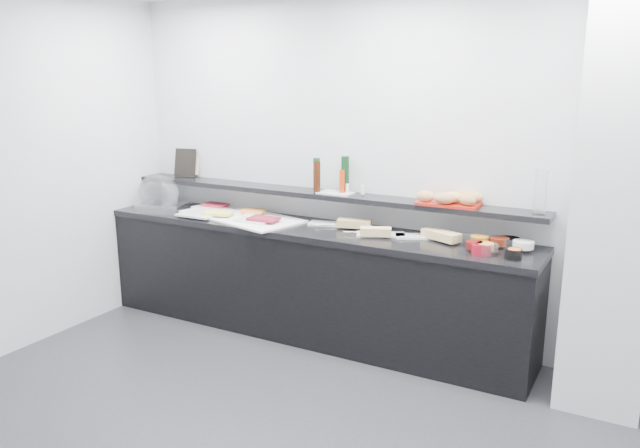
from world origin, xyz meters
The scene contains 54 objects.
back_wall centered at (0.00, 2.00, 1.35)m, with size 5.00×0.02×2.70m, color silver.
column centered at (1.50, 1.65, 1.35)m, with size 0.50×0.50×2.70m, color silver.
buffet_cabinet centered at (-0.70, 1.70, 0.42)m, with size 3.60×0.60×0.85m, color black.
counter_top centered at (-0.70, 1.70, 0.88)m, with size 3.62×0.62×0.05m, color black.
wall_shelf centered at (-0.70, 1.88, 1.13)m, with size 3.60×0.25×0.04m, color black.
cloche_base centered at (-2.21, 1.71, 0.92)m, with size 0.43×0.28×0.04m, color silver.
cloche_dome centered at (-2.25, 1.69, 1.03)m, with size 0.45×0.29×0.34m, color white.
linen_runner centered at (-1.34, 1.71, 0.91)m, with size 1.09×0.52×0.01m, color white.
platter_meat_a centered at (-1.72, 1.79, 0.92)m, with size 0.34×0.22×0.01m, color white.
food_meat_a centered at (-1.74, 1.86, 0.94)m, with size 0.22×0.14×0.02m, color maroon.
platter_salmon centered at (-1.36, 1.85, 0.92)m, with size 0.27×0.18×0.01m, color white.
food_salmon centered at (-1.29, 1.81, 0.94)m, with size 0.19×0.12×0.02m, color orange.
platter_cheese centered at (-1.67, 1.53, 0.92)m, with size 0.32×0.22×0.01m, color white.
food_cheese centered at (-1.50, 1.60, 0.94)m, with size 0.24×0.15×0.02m, color #F5F35F.
platter_meat_b centered at (-1.13, 1.58, 0.92)m, with size 0.29×0.19×0.01m, color white.
food_meat_b centered at (-1.05, 1.60, 0.94)m, with size 0.24×0.15×0.02m, color maroon.
sandwich_plate_left centered at (-0.56, 1.83, 0.91)m, with size 0.34×0.15×0.01m, color white.
sandwich_food_left centered at (-0.34, 1.80, 0.94)m, with size 0.26×0.10×0.06m, color tan.
tongs_left centered at (-0.57, 1.75, 0.92)m, with size 0.01×0.01×0.16m, color silver.
sandwich_plate_mid centered at (-0.08, 1.71, 0.91)m, with size 0.36×0.15×0.01m, color white.
sandwich_food_mid centered at (-0.09, 1.64, 0.94)m, with size 0.23×0.09×0.06m, color tan.
tongs_mid centered at (-0.26, 1.64, 0.92)m, with size 0.01×0.01×0.16m, color #BBBDC3.
sandwich_plate_right centered at (0.19, 1.79, 0.91)m, with size 0.33×0.14×0.01m, color white.
sandwich_food_right centered at (0.37, 1.77, 0.94)m, with size 0.29×0.11×0.06m, color tan.
tongs_right centered at (0.15, 1.72, 0.92)m, with size 0.01×0.01×0.16m, color #A9ACB0.
bowl_glass_fruit centered at (0.57, 1.76, 0.94)m, with size 0.15×0.15×0.07m, color silver.
fill_glass_fruit centered at (0.64, 1.77, 0.95)m, with size 0.13×0.13×0.05m, color orange.
bowl_black_jam centered at (0.84, 1.83, 0.94)m, with size 0.14×0.14×0.07m, color black.
fill_black_jam centered at (0.78, 1.79, 0.95)m, with size 0.13×0.13×0.05m, color #621B0E.
bowl_glass_cream centered at (0.83, 1.82, 0.94)m, with size 0.16×0.16×0.07m, color white.
fill_glass_cream centered at (0.94, 1.78, 0.95)m, with size 0.14×0.14×0.05m, color white.
bowl_red_jam centered at (0.71, 1.57, 0.94)m, with size 0.13×0.13×0.07m, color maroon.
fill_red_jam centered at (0.65, 1.61, 0.95)m, with size 0.11×0.11×0.05m, color #530E0B.
bowl_glass_salmon centered at (0.74, 1.59, 0.94)m, with size 0.16×0.16×0.07m, color white.
fill_glass_salmon centered at (0.73, 1.61, 0.95)m, with size 0.11×0.11×0.05m, color orange.
bowl_black_fruit centered at (0.92, 1.56, 0.94)m, with size 0.11×0.11×0.07m, color black.
fill_black_fruit centered at (0.93, 1.56, 0.95)m, with size 0.09×0.09×0.05m, color #E25B1E.
framed_print centered at (-2.12, 1.93, 1.28)m, with size 0.21×0.02×0.26m, color black.
print_art centered at (-2.09, 1.98, 1.28)m, with size 0.15×0.00×0.22m, color beige.
condiment_tray centered at (-0.54, 1.86, 1.16)m, with size 0.27×0.17×0.01m, color white.
bottle_green_a centered at (-0.71, 1.87, 1.29)m, with size 0.05×0.05×0.26m, color #103D1A.
bottle_brown centered at (-0.68, 1.81, 1.28)m, with size 0.05×0.05×0.24m, color #361609.
bottle_green_b centered at (-0.49, 1.94, 1.30)m, with size 0.06×0.06×0.28m, color black.
bottle_hot centered at (-0.48, 1.87, 1.25)m, with size 0.04×0.04×0.18m, color red.
shaker_salt centered at (-0.45, 1.90, 1.20)m, with size 0.03×0.03×0.07m, color white.
shaker_pepper centered at (-0.31, 1.89, 1.20)m, with size 0.03×0.03×0.07m, color silver.
bread_tray centered at (0.38, 1.90, 1.16)m, with size 0.44×0.31×0.02m, color #A11D11.
bread_roll_n centered at (0.46, 1.99, 1.21)m, with size 0.15×0.10×0.08m, color #BA7E47.
bread_roll_ne centered at (0.54, 1.94, 1.21)m, with size 0.15×0.10×0.08m, color #C28A4A.
bread_roll_sw centered at (0.23, 1.81, 1.21)m, with size 0.14×0.09×0.08m, color tan.
bread_roll_s centered at (0.37, 1.79, 1.21)m, with size 0.15×0.10×0.08m, color #B57745.
bread_roll_se centered at (0.53, 1.82, 1.21)m, with size 0.14×0.09×0.08m, color #AD7542.
bread_roll_midw centered at (0.41, 1.86, 1.21)m, with size 0.15×0.10×0.08m, color gold.
carafe centered at (1.01, 1.85, 1.30)m, with size 0.09×0.09×0.30m, color silver.
Camera 1 is at (1.69, -2.44, 2.07)m, focal length 35.00 mm.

